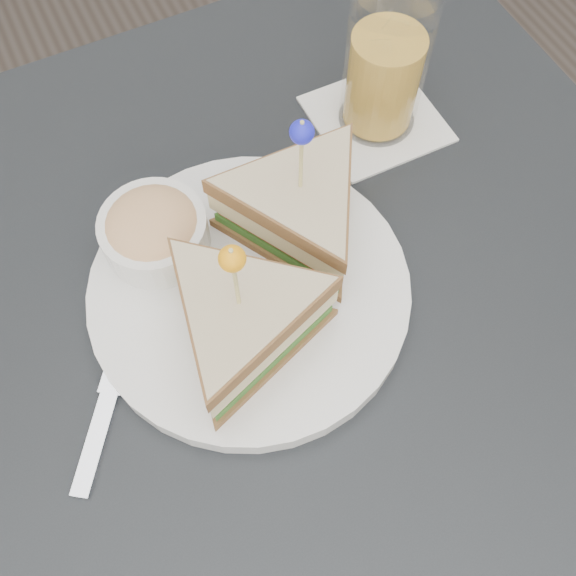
{
  "coord_description": "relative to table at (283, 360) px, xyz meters",
  "views": [
    {
      "loc": [
        -0.09,
        -0.2,
        1.25
      ],
      "look_at": [
        0.01,
        0.01,
        0.8
      ],
      "focal_mm": 40.0,
      "sensor_mm": 36.0,
      "label": 1
    }
  ],
  "objects": [
    {
      "name": "plate_meal",
      "position": [
        -0.0,
        0.04,
        0.12
      ],
      "size": [
        0.33,
        0.32,
        0.16
      ],
      "rotation": [
        0.0,
        0.0,
        -0.18
      ],
      "color": "white",
      "rests_on": "table"
    },
    {
      "name": "cutlery_knife",
      "position": [
        -0.15,
        0.02,
        0.08
      ],
      "size": [
        0.13,
        0.17,
        0.01
      ],
      "rotation": [
        0.0,
        0.0,
        -0.61
      ],
      "color": "silver",
      "rests_on": "table"
    },
    {
      "name": "drink_set",
      "position": [
        0.19,
        0.17,
        0.14
      ],
      "size": [
        0.12,
        0.12,
        0.15
      ],
      "rotation": [
        0.0,
        0.0,
        -0.0
      ],
      "color": "white",
      "rests_on": "table"
    },
    {
      "name": "table",
      "position": [
        0.0,
        0.0,
        0.0
      ],
      "size": [
        0.8,
        0.8,
        0.75
      ],
      "color": "black",
      "rests_on": "ground"
    },
    {
      "name": "ground_plane",
      "position": [
        0.0,
        0.0,
        -0.67
      ],
      "size": [
        3.5,
        3.5,
        0.0
      ],
      "primitive_type": "plane",
      "color": "#3F3833"
    }
  ]
}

